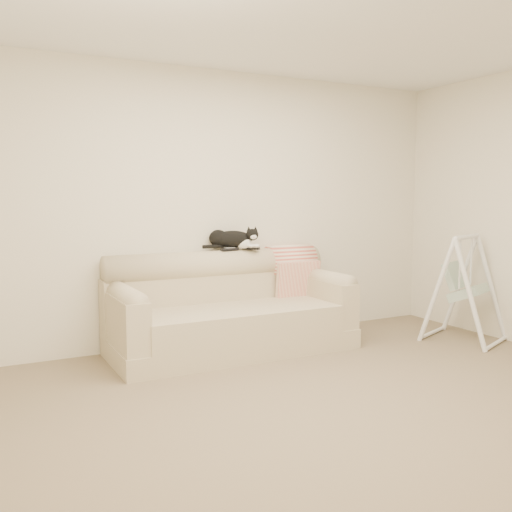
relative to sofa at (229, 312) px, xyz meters
The scene contains 8 objects.
ground_plane 1.65m from the sofa, 87.87° to the right, with size 5.00×5.00×0.00m, color brown.
room_shell 2.00m from the sofa, 87.87° to the right, with size 5.04×4.04×2.60m.
sofa is the anchor object (origin of this frame).
remote_a 0.61m from the sofa, 63.39° to the left, with size 0.18×0.06×0.03m.
remote_b 0.68m from the sofa, 31.83° to the left, with size 0.16×0.15×0.02m.
tuxedo_cat 0.72m from the sofa, 58.83° to the left, with size 0.55×0.34×0.22m.
throw_blanket 0.91m from the sofa, 15.99° to the left, with size 0.47×0.38×0.58m.
baby_swing 2.31m from the sofa, 18.91° to the right, with size 0.84×0.87×1.05m.
Camera 1 is at (-2.22, -3.07, 1.42)m, focal length 40.00 mm.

